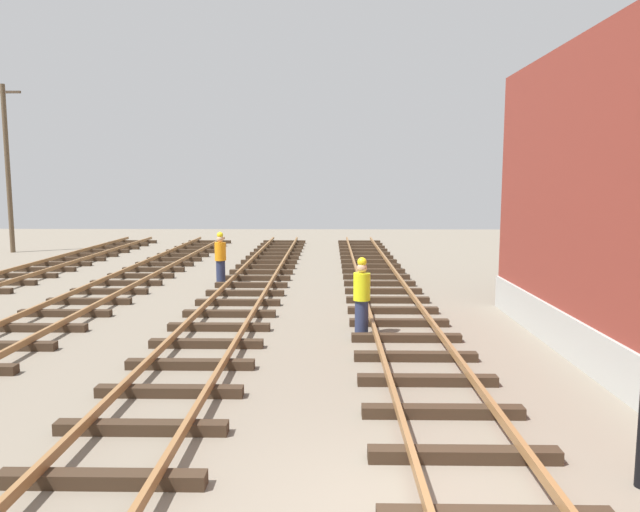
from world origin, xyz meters
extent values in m
cube|color=#38281C|center=(0.92, 1.46, 0.09)|extent=(2.50, 0.24, 0.18)
cube|color=#38281C|center=(0.92, 2.92, 0.09)|extent=(2.50, 0.24, 0.18)
cube|color=#38281C|center=(0.92, 4.38, 0.09)|extent=(2.50, 0.24, 0.18)
cube|color=#38281C|center=(0.92, 5.84, 0.09)|extent=(2.50, 0.24, 0.18)
cube|color=#38281C|center=(0.92, 7.30, 0.09)|extent=(2.50, 0.24, 0.18)
cube|color=#38281C|center=(0.92, 8.77, 0.09)|extent=(2.50, 0.24, 0.18)
cube|color=#38281C|center=(0.92, 10.23, 0.09)|extent=(2.50, 0.24, 0.18)
cube|color=#38281C|center=(0.92, 11.69, 0.09)|extent=(2.50, 0.24, 0.18)
cube|color=#38281C|center=(0.92, 13.15, 0.09)|extent=(2.50, 0.24, 0.18)
cube|color=#38281C|center=(0.92, 14.61, 0.09)|extent=(2.50, 0.24, 0.18)
cube|color=#38281C|center=(0.92, 16.07, 0.09)|extent=(2.50, 0.24, 0.18)
cube|color=#38281C|center=(0.92, 17.53, 0.09)|extent=(2.50, 0.24, 0.18)
cube|color=#38281C|center=(0.92, 18.99, 0.09)|extent=(2.50, 0.24, 0.18)
cube|color=#38281C|center=(0.92, 20.45, 0.09)|extent=(2.50, 0.24, 0.18)
cube|color=#38281C|center=(0.92, 21.91, 0.09)|extent=(2.50, 0.24, 0.18)
cube|color=#38281C|center=(0.92, 23.37, 0.09)|extent=(2.50, 0.24, 0.18)
cube|color=#38281C|center=(0.92, 24.84, 0.09)|extent=(2.50, 0.24, 0.18)
cube|color=#38281C|center=(0.92, 26.30, 0.09)|extent=(2.50, 0.24, 0.18)
cube|color=#38281C|center=(0.92, 27.76, 0.09)|extent=(2.50, 0.24, 0.18)
cube|color=#38281C|center=(0.92, 29.22, 0.09)|extent=(2.50, 0.24, 0.18)
cube|color=olive|center=(0.20, 0.00, 0.25)|extent=(0.08, 59.90, 0.14)
cube|color=olive|center=(1.64, 0.00, 0.25)|extent=(0.08, 59.90, 0.14)
cube|color=#38281C|center=(-3.55, 0.75, 0.09)|extent=(2.50, 0.24, 0.18)
cube|color=#38281C|center=(-3.55, 2.25, 0.09)|extent=(2.50, 0.24, 0.18)
cube|color=#38281C|center=(-3.55, 3.74, 0.09)|extent=(2.50, 0.24, 0.18)
cube|color=#38281C|center=(-3.55, 5.24, 0.09)|extent=(2.50, 0.24, 0.18)
cube|color=#38281C|center=(-3.55, 6.74, 0.09)|extent=(2.50, 0.24, 0.18)
cube|color=#38281C|center=(-3.55, 8.24, 0.09)|extent=(2.50, 0.24, 0.18)
cube|color=#38281C|center=(-3.55, 9.73, 0.09)|extent=(2.50, 0.24, 0.18)
cube|color=#38281C|center=(-3.55, 11.23, 0.09)|extent=(2.50, 0.24, 0.18)
cube|color=#38281C|center=(-3.55, 12.73, 0.09)|extent=(2.50, 0.24, 0.18)
cube|color=#38281C|center=(-3.55, 14.23, 0.09)|extent=(2.50, 0.24, 0.18)
cube|color=#38281C|center=(-3.55, 15.72, 0.09)|extent=(2.50, 0.24, 0.18)
cube|color=#38281C|center=(-3.55, 17.22, 0.09)|extent=(2.50, 0.24, 0.18)
cube|color=#38281C|center=(-3.55, 18.72, 0.09)|extent=(2.50, 0.24, 0.18)
cube|color=#38281C|center=(-3.55, 20.22, 0.09)|extent=(2.50, 0.24, 0.18)
cube|color=#38281C|center=(-3.55, 21.71, 0.09)|extent=(2.50, 0.24, 0.18)
cube|color=#38281C|center=(-3.55, 23.21, 0.09)|extent=(2.50, 0.24, 0.18)
cube|color=#38281C|center=(-3.55, 24.71, 0.09)|extent=(2.50, 0.24, 0.18)
cube|color=#38281C|center=(-3.55, 26.20, 0.09)|extent=(2.50, 0.24, 0.18)
cube|color=#38281C|center=(-3.55, 27.70, 0.09)|extent=(2.50, 0.24, 0.18)
cube|color=#38281C|center=(-3.55, 29.20, 0.09)|extent=(2.50, 0.24, 0.18)
cube|color=olive|center=(-4.27, 0.00, 0.25)|extent=(0.08, 59.90, 0.14)
cube|color=olive|center=(-2.83, 0.00, 0.25)|extent=(0.08, 59.90, 0.14)
cube|color=#38281C|center=(-8.01, 8.09, 0.09)|extent=(2.50, 0.24, 0.18)
cube|color=#38281C|center=(-8.01, 9.71, 0.09)|extent=(2.50, 0.24, 0.18)
cube|color=#38281C|center=(-8.01, 11.33, 0.09)|extent=(2.50, 0.24, 0.18)
cube|color=#38281C|center=(-8.01, 12.95, 0.09)|extent=(2.50, 0.24, 0.18)
cube|color=#38281C|center=(-8.01, 14.57, 0.09)|extent=(2.50, 0.24, 0.18)
cube|color=#38281C|center=(-8.01, 16.19, 0.09)|extent=(2.50, 0.24, 0.18)
cube|color=#38281C|center=(-8.01, 17.81, 0.09)|extent=(2.50, 0.24, 0.18)
cube|color=#38281C|center=(-8.01, 19.43, 0.09)|extent=(2.50, 0.24, 0.18)
cube|color=#38281C|center=(-8.01, 21.04, 0.09)|extent=(2.50, 0.24, 0.18)
cube|color=#38281C|center=(-8.01, 22.66, 0.09)|extent=(2.50, 0.24, 0.18)
cube|color=#38281C|center=(-8.01, 24.28, 0.09)|extent=(2.50, 0.24, 0.18)
cube|color=#38281C|center=(-8.01, 25.90, 0.09)|extent=(2.50, 0.24, 0.18)
cube|color=#38281C|center=(-8.01, 27.52, 0.09)|extent=(2.50, 0.24, 0.18)
cube|color=#38281C|center=(-8.01, 29.14, 0.09)|extent=(2.50, 0.24, 0.18)
cube|color=#38281C|center=(-12.47, 14.57, 0.09)|extent=(2.50, 0.24, 0.18)
cube|color=#38281C|center=(-12.47, 16.19, 0.09)|extent=(2.50, 0.24, 0.18)
cube|color=#38281C|center=(-12.47, 17.81, 0.09)|extent=(2.50, 0.24, 0.18)
cube|color=#38281C|center=(-12.47, 19.43, 0.09)|extent=(2.50, 0.24, 0.18)
cube|color=#38281C|center=(-12.47, 21.04, 0.09)|extent=(2.50, 0.24, 0.18)
cube|color=#38281C|center=(-12.47, 22.66, 0.09)|extent=(2.50, 0.24, 0.18)
cube|color=#38281C|center=(-12.47, 24.28, 0.09)|extent=(2.50, 0.24, 0.18)
cube|color=#38281C|center=(-12.47, 25.90, 0.09)|extent=(2.50, 0.24, 0.18)
cube|color=#38281C|center=(-12.47, 27.52, 0.09)|extent=(2.50, 0.24, 0.18)
cube|color=#38281C|center=(-12.47, 29.14, 0.09)|extent=(2.50, 0.24, 0.18)
cylinder|color=brown|center=(-17.34, 24.41, 4.27)|extent=(0.24, 0.24, 8.54)
cube|color=#4C3D2D|center=(-17.34, 24.41, 8.14)|extent=(1.80, 0.12, 0.12)
cylinder|color=#262D4C|center=(-4.73, 14.95, 0.42)|extent=(0.32, 0.32, 0.85)
cylinder|color=orange|center=(-4.73, 14.95, 1.18)|extent=(0.40, 0.40, 0.65)
sphere|color=tan|center=(-4.73, 14.95, 1.62)|extent=(0.24, 0.24, 0.24)
sphere|color=yellow|center=(-4.73, 14.95, 1.76)|extent=(0.22, 0.22, 0.22)
cylinder|color=#262D4C|center=(-0.08, 7.85, 0.42)|extent=(0.32, 0.32, 0.85)
cylinder|color=yellow|center=(-0.08, 7.85, 1.18)|extent=(0.40, 0.40, 0.65)
sphere|color=tan|center=(-0.08, 7.85, 1.62)|extent=(0.24, 0.24, 0.24)
sphere|color=yellow|center=(-0.08, 7.85, 1.76)|extent=(0.22, 0.22, 0.22)
camera|label=1|loc=(-0.83, -5.87, 3.61)|focal=33.20mm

